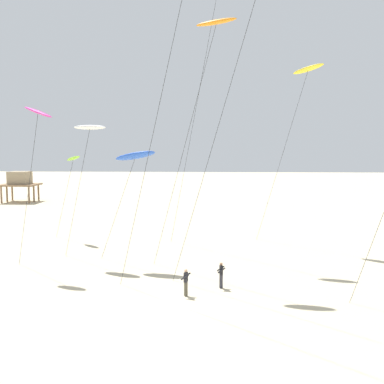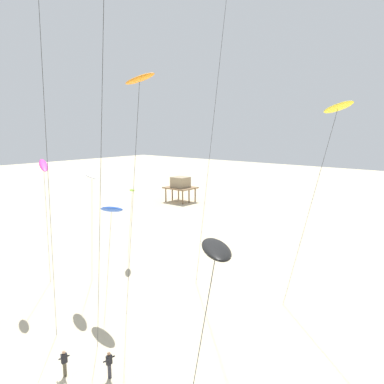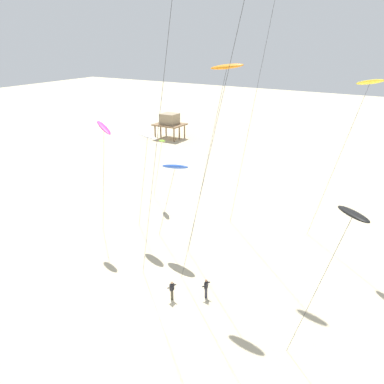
{
  "view_description": "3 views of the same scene",
  "coord_description": "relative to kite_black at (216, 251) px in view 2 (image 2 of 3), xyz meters",
  "views": [
    {
      "loc": [
        2.81,
        -23.28,
        9.05
      ],
      "look_at": [
        1.12,
        10.56,
        5.51
      ],
      "focal_mm": 41.34,
      "sensor_mm": 36.0,
      "label": 1
    },
    {
      "loc": [
        19.54,
        -7.67,
        14.53
      ],
      "look_at": [
        2.82,
        12.35,
        9.98
      ],
      "focal_mm": 34.54,
      "sensor_mm": 36.0,
      "label": 2
    },
    {
      "loc": [
        16.31,
        -19.5,
        19.52
      ],
      "look_at": [
        -0.64,
        8.6,
        6.73
      ],
      "focal_mm": 38.12,
      "sensor_mm": 36.0,
      "label": 3
    }
  ],
  "objects": [
    {
      "name": "kite_black",
      "position": [
        0.0,
        0.0,
        0.0
      ],
      "size": [
        4.15,
        2.74,
        11.49
      ],
      "color": "black",
      "rests_on": "ground"
    },
    {
      "name": "kite_yellow",
      "position": [
        -2.55,
        16.74,
        4.62
      ],
      "size": [
        5.53,
        3.15,
        16.36
      ],
      "color": "yellow",
      "rests_on": "ground"
    },
    {
      "name": "kite_white",
      "position": [
        -20.42,
        10.18,
        -0.65
      ],
      "size": [
        4.17,
        2.25,
        10.72
      ],
      "color": "white",
      "rests_on": "ground"
    },
    {
      "name": "kite_blue",
      "position": [
        -16.74,
        9.25,
        -2.79
      ],
      "size": [
        4.8,
        2.31,
        8.94
      ],
      "color": "blue",
      "rests_on": "ground"
    },
    {
      "name": "kite_lime",
      "position": [
        -24.28,
        17.91,
        -3.29
      ],
      "size": [
        3.3,
        2.05,
        8.23
      ],
      "color": "#8CD833",
      "rests_on": "ground"
    },
    {
      "name": "kite_orange",
      "position": [
        -10.74,
        7.01,
        6.13
      ],
      "size": [
        6.13,
        2.92,
        17.73
      ],
      "color": "orange",
      "rests_on": "ground"
    },
    {
      "name": "kite_magenta",
      "position": [
        -23.39,
        7.54,
        0.27
      ],
      "size": [
        3.72,
        2.0,
        12.01
      ],
      "color": "#D8339E",
      "rests_on": "ground"
    },
    {
      "name": "kite_flyer_nearest",
      "position": [
        -12.48,
        2.15,
        -10.2
      ],
      "size": [
        0.6,
        0.62,
        1.67
      ],
      "color": "#4C4738",
      "rests_on": "ground"
    },
    {
      "name": "kite_flyer_middle",
      "position": [
        -10.33,
        3.75,
        -10.2
      ],
      "size": [
        0.55,
        0.57,
        1.67
      ],
      "color": "#33333D",
      "rests_on": "ground"
    },
    {
      "name": "stilt_house",
      "position": [
        -42.15,
        45.85,
        -7.57
      ],
      "size": [
        5.57,
        4.75,
        4.95
      ],
      "color": "#846647",
      "rests_on": "ground"
    }
  ]
}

